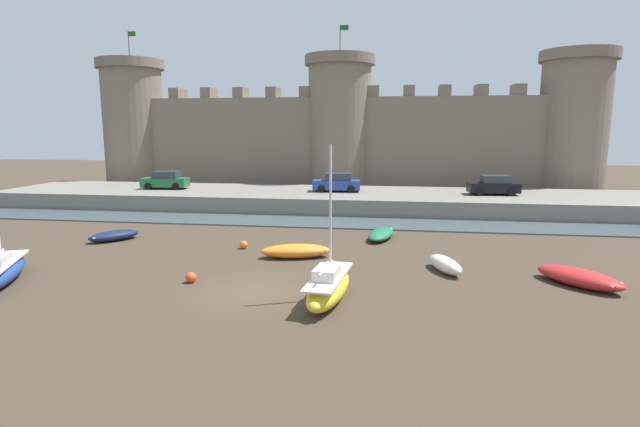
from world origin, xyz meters
TOP-DOWN VIEW (x-y plane):
  - ground_plane at (0.00, 0.00)m, footprint 160.00×160.00m
  - water_channel at (0.00, 15.89)m, footprint 80.00×4.50m
  - quay_road at (0.00, 23.14)m, footprint 58.17×10.00m
  - castle at (-0.00, 32.92)m, footprint 53.38×7.21m
  - rowboat_foreground_centre at (0.62, 5.73)m, footprint 3.94×2.22m
  - rowboat_foreground_left at (-11.34, 8.11)m, footprint 2.88×3.14m
  - sailboat_foreground_right at (3.26, -0.85)m, footprint 1.84×4.97m
  - sailboat_midflat_centre at (-11.62, -0.66)m, footprint 3.43×5.51m
  - rowboat_near_channel_left at (8.32, 4.14)m, footprint 1.89×2.94m
  - rowboat_midflat_left at (5.05, 11.07)m, footprint 2.07×3.86m
  - rowboat_midflat_right at (13.97, 2.81)m, footprint 3.76×3.92m
  - mooring_buoy_near_shore at (-3.22, 0.72)m, footprint 0.49×0.49m
  - mooring_buoy_near_channel at (-2.76, 7.28)m, footprint 0.47×0.47m
  - car_quay_west at (0.85, 23.33)m, footprint 4.21×2.10m
  - car_quay_centre_east at (14.05, 23.15)m, footprint 4.21×2.10m
  - car_quay_centre_west at (-14.93, 23.04)m, footprint 4.21×2.10m

SIDE VIEW (x-z plane):
  - ground_plane at x=0.00m, z-range 0.00..0.00m
  - water_channel at x=0.00m, z-range 0.00..0.10m
  - mooring_buoy_near_channel at x=-2.76m, z-range 0.00..0.47m
  - mooring_buoy_near_shore at x=-3.22m, z-range 0.00..0.49m
  - rowboat_midflat_left at x=5.05m, z-range 0.02..0.63m
  - rowboat_foreground_left at x=-11.34m, z-range 0.02..0.66m
  - rowboat_foreground_centre at x=0.62m, z-range 0.02..0.76m
  - rowboat_near_channel_left at x=8.32m, z-range 0.02..0.76m
  - rowboat_midflat_right at x=13.97m, z-range 0.02..0.77m
  - sailboat_midflat_centre at x=-11.62m, z-range -2.48..3.63m
  - sailboat_foreground_right at x=3.26m, z-range -2.50..3.78m
  - quay_road at x=0.00m, z-range 0.00..1.39m
  - car_quay_west at x=0.85m, z-range 1.35..2.97m
  - car_quay_centre_east at x=14.05m, z-range 1.35..2.97m
  - car_quay_centre_west at x=-14.93m, z-range 1.35..2.97m
  - castle at x=0.00m, z-range -2.27..14.96m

